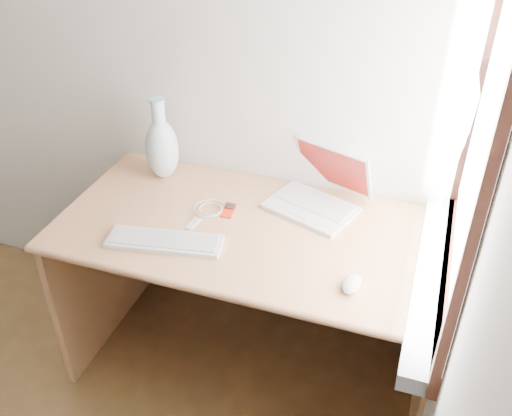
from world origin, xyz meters
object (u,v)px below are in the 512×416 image
(laptop, at_px, (314,193))
(external_keyboard, at_px, (165,241))
(desk, at_px, (259,259))
(vase, at_px, (162,147))

(laptop, relative_size, external_keyboard, 0.90)
(desk, distance_m, vase, 0.62)
(laptop, relative_size, vase, 1.09)
(external_keyboard, relative_size, vase, 1.21)
(desk, xyz_separation_m, vase, (-0.48, 0.14, 0.37))
(vase, bearing_deg, desk, -16.32)
(laptop, distance_m, external_keyboard, 0.62)
(desk, xyz_separation_m, laptop, (0.18, 0.14, 0.28))
(desk, relative_size, laptop, 3.78)
(external_keyboard, xyz_separation_m, vase, (-0.21, 0.42, 0.13))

